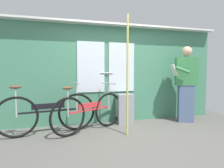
% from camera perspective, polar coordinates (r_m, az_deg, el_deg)
% --- Properties ---
extents(ground_plane, '(6.02, 3.99, 0.04)m').
position_cam_1_polar(ground_plane, '(3.40, 6.70, -16.38)').
color(ground_plane, '#56544F').
extents(train_door_wall, '(5.02, 0.28, 2.19)m').
position_cam_1_polar(train_door_wall, '(4.31, 0.71, 3.73)').
color(train_door_wall, '#427F60').
rests_on(train_door_wall, ground_plane).
extents(bicycle_near_door, '(1.77, 0.47, 0.94)m').
position_cam_1_polar(bicycle_near_door, '(3.70, -18.73, -8.33)').
color(bicycle_near_door, black).
rests_on(bicycle_near_door, ground_plane).
extents(bicycle_leaning_behind, '(1.50, 0.83, 0.92)m').
position_cam_1_polar(bicycle_leaning_behind, '(3.70, -6.69, -8.29)').
color(bicycle_leaning_behind, black).
rests_on(bicycle_leaning_behind, ground_plane).
extents(passenger_reading_newspaper, '(0.63, 0.57, 1.72)m').
position_cam_1_polar(passenger_reading_newspaper, '(4.60, 21.36, 0.48)').
color(passenger_reading_newspaper, slate).
rests_on(passenger_reading_newspaper, ground_plane).
extents(trash_bin_by_wall, '(0.35, 0.28, 0.65)m').
position_cam_1_polar(trash_bin_by_wall, '(4.24, 3.81, -7.43)').
color(trash_bin_by_wall, gray).
rests_on(trash_bin_by_wall, ground_plane).
extents(handrail_pole, '(0.04, 0.04, 2.15)m').
position_cam_1_polar(handrail_pole, '(3.39, 4.68, 2.55)').
color(handrail_pole, '#C6C14C').
rests_on(handrail_pole, ground_plane).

